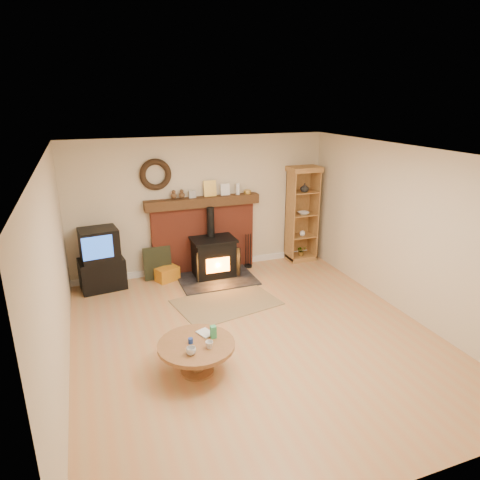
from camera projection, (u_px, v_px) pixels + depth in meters
name	position (u px, v px, depth m)	size (l,w,h in m)	color
ground	(255.00, 336.00, 6.15)	(5.50, 5.50, 0.00)	tan
room_shell	(252.00, 220.00, 5.68)	(5.02, 5.52, 2.61)	#C6B598
chimney_breast	(204.00, 231.00, 8.27)	(2.20, 0.22, 1.78)	maroon
wood_stove	(214.00, 258.00, 8.08)	(1.40, 1.00, 1.32)	black
area_rug	(226.00, 302.00, 7.15)	(1.62, 1.11, 0.01)	brown
tv_unit	(101.00, 260.00, 7.54)	(0.82, 0.62, 1.11)	black
curio_cabinet	(301.00, 214.00, 8.78)	(0.63, 0.45, 1.96)	brown
firelog_box	(167.00, 274.00, 7.98)	(0.41, 0.26, 0.26)	yellow
leaning_painting	(158.00, 263.00, 8.01)	(0.52, 0.03, 0.62)	black
fire_tools	(248.00, 261.00, 8.61)	(0.16, 0.16, 0.70)	black
coffee_table	(197.00, 349.00, 5.25)	(0.96, 0.96, 0.57)	brown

